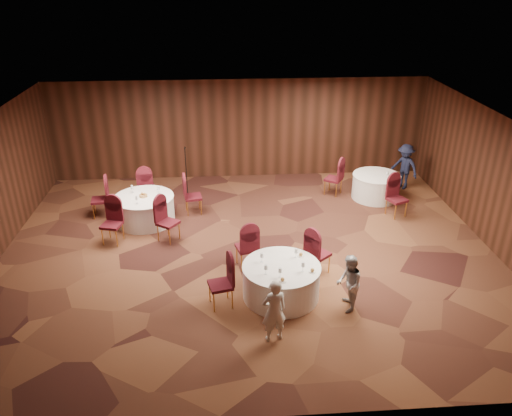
{
  "coord_description": "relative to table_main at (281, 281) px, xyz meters",
  "views": [
    {
      "loc": [
        -0.57,
        -10.53,
        6.32
      ],
      "look_at": [
        0.2,
        0.2,
        1.1
      ],
      "focal_mm": 35.0,
      "sensor_mm": 36.0,
      "label": 1
    }
  ],
  "objects": [
    {
      "name": "man_c",
      "position": [
        4.5,
        5.45,
        0.34
      ],
      "size": [
        0.99,
        1.06,
        1.43
      ],
      "primitive_type": "imported",
      "rotation": [
        0.0,
        0.0,
        5.36
      ],
      "color": "#161A31",
      "rests_on": "ground"
    },
    {
      "name": "room_shell",
      "position": [
        -0.58,
        1.85,
        1.59
      ],
      "size": [
        12.0,
        12.0,
        12.0
      ],
      "color": "silver",
      "rests_on": "ground"
    },
    {
      "name": "chairs_right",
      "position": [
        2.93,
        4.36,
        0.12
      ],
      "size": [
        2.15,
        2.3,
        1.0
      ],
      "color": "#450D18",
      "rests_on": "ground"
    },
    {
      "name": "tabletop_main",
      "position": [
        0.14,
        -0.1,
        0.47
      ],
      "size": [
        1.1,
        1.06,
        0.22
      ],
      "color": "silver",
      "rests_on": "table_main"
    },
    {
      "name": "tabletop_left",
      "position": [
        -3.31,
        3.71,
        0.45
      ],
      "size": [
        0.8,
        0.78,
        0.22
      ],
      "color": "silver",
      "rests_on": "table_left"
    },
    {
      "name": "mic_stand",
      "position": [
        -2.25,
        5.39,
        0.06
      ],
      "size": [
        0.24,
        0.24,
        1.53
      ],
      "color": "black",
      "rests_on": "ground"
    },
    {
      "name": "table_main",
      "position": [
        0.0,
        0.0,
        0.0
      ],
      "size": [
        1.64,
        1.64,
        0.74
      ],
      "color": "white",
      "rests_on": "ground"
    },
    {
      "name": "tabletop_right",
      "position": [
        3.64,
        4.52,
        0.52
      ],
      "size": [
        0.08,
        0.08,
        0.22
      ],
      "color": "silver",
      "rests_on": "table_right"
    },
    {
      "name": "table_right",
      "position": [
        3.42,
        4.78,
        0.0
      ],
      "size": [
        1.41,
        1.41,
        0.74
      ],
      "color": "white",
      "rests_on": "ground"
    },
    {
      "name": "chairs_main",
      "position": [
        -0.33,
        0.62,
        0.12
      ],
      "size": [
        2.88,
        2.09,
        1.0
      ],
      "color": "#450D18",
      "rests_on": "ground"
    },
    {
      "name": "woman_b",
      "position": [
        1.29,
        -0.53,
        0.24
      ],
      "size": [
        0.52,
        0.64,
        1.22
      ],
      "primitive_type": "imported",
      "rotation": [
        0.0,
        0.0,
        4.61
      ],
      "color": "#AAA9AE",
      "rests_on": "ground"
    },
    {
      "name": "ground",
      "position": [
        -0.58,
        1.85,
        -0.38
      ],
      "size": [
        12.0,
        12.0,
        0.0
      ],
      "primitive_type": "plane",
      "color": "black",
      "rests_on": "ground"
    },
    {
      "name": "chairs_left",
      "position": [
        -3.31,
        3.68,
        0.12
      ],
      "size": [
        3.16,
        2.96,
        1.0
      ],
      "color": "#450D18",
      "rests_on": "ground"
    },
    {
      "name": "table_left",
      "position": [
        -3.3,
        3.7,
        0.0
      ],
      "size": [
        1.62,
        1.62,
        0.74
      ],
      "color": "white",
      "rests_on": "ground"
    },
    {
      "name": "woman_a",
      "position": [
        -0.3,
        -1.35,
        0.27
      ],
      "size": [
        0.54,
        0.42,
        1.3
      ],
      "primitive_type": "imported",
      "rotation": [
        0.0,
        0.0,
        3.39
      ],
      "color": "silver",
      "rests_on": "ground"
    }
  ]
}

